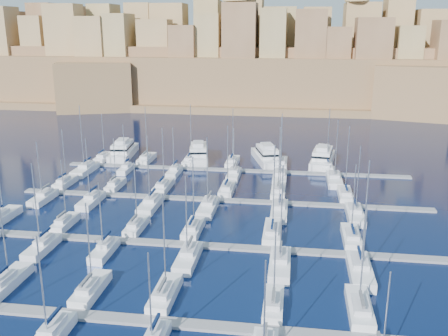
% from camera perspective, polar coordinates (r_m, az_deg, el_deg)
% --- Properties ---
extents(ground, '(600.00, 600.00, 0.00)m').
position_cam_1_polar(ground, '(92.43, -1.47, -5.85)').
color(ground, black).
rests_on(ground, ground).
extents(pontoon_near, '(84.00, 2.00, 0.40)m').
position_cam_1_polar(pontoon_near, '(62.72, -6.95, -17.10)').
color(pontoon_near, slate).
rests_on(pontoon_near, ground).
extents(pontoon_mid_near, '(84.00, 2.00, 0.40)m').
position_cam_1_polar(pontoon_mid_near, '(81.51, -2.91, -8.81)').
color(pontoon_mid_near, slate).
rests_on(pontoon_mid_near, ground).
extents(pontoon_mid_far, '(84.00, 2.00, 0.40)m').
position_cam_1_polar(pontoon_mid_far, '(101.59, -0.52, -3.67)').
color(pontoon_mid_far, slate).
rests_on(pontoon_mid_far, ground).
extents(pontoon_far, '(84.00, 2.00, 0.40)m').
position_cam_1_polar(pontoon_far, '(122.34, 1.05, -0.25)').
color(pontoon_far, slate).
rests_on(pontoon_far, ground).
extents(sailboat_1, '(2.80, 9.33, 14.88)m').
position_cam_1_polar(sailboat_1, '(75.65, -23.58, -11.81)').
color(sailboat_1, white).
rests_on(sailboat_1, ground).
extents(sailboat_2, '(2.64, 8.79, 12.94)m').
position_cam_1_polar(sailboat_2, '(70.14, -15.00, -13.23)').
color(sailboat_2, white).
rests_on(sailboat_2, ground).
extents(sailboat_3, '(2.77, 9.24, 14.66)m').
position_cam_1_polar(sailboat_3, '(67.25, -6.78, -14.09)').
color(sailboat_3, white).
rests_on(sailboat_3, ground).
extents(sailboat_4, '(2.44, 8.13, 11.92)m').
position_cam_1_polar(sailboat_4, '(64.91, 5.67, -15.28)').
color(sailboat_4, white).
rests_on(sailboat_4, ground).
extents(sailboat_5, '(2.84, 9.47, 13.89)m').
position_cam_1_polar(sailboat_5, '(66.01, 15.23, -15.21)').
color(sailboat_5, white).
rests_on(sailboat_5, ground).
extents(sailboat_8, '(2.64, 8.79, 13.44)m').
position_cam_1_polar(sailboat_8, '(62.19, -19.24, -17.70)').
color(sailboat_8, white).
rests_on(sailboat_8, ground).
extents(sailboat_12, '(2.83, 9.43, 15.19)m').
position_cam_1_polar(sailboat_12, '(99.89, -24.08, -5.13)').
color(sailboat_12, white).
rests_on(sailboat_12, ground).
extents(sailboat_13, '(2.34, 7.82, 12.43)m').
position_cam_1_polar(sailboat_13, '(93.23, -17.69, -5.96)').
color(sailboat_13, white).
rests_on(sailboat_13, ground).
extents(sailboat_14, '(2.45, 8.16, 12.34)m').
position_cam_1_polar(sailboat_14, '(88.62, -10.00, -6.58)').
color(sailboat_14, white).
rests_on(sailboat_14, ground).
extents(sailboat_15, '(2.68, 8.93, 13.53)m').
position_cam_1_polar(sailboat_15, '(86.46, -3.53, -6.93)').
color(sailboat_15, white).
rests_on(sailboat_15, ground).
extents(sailboat_16, '(2.93, 9.76, 16.01)m').
position_cam_1_polar(sailboat_16, '(85.26, 5.56, -7.29)').
color(sailboat_16, white).
rests_on(sailboat_16, ground).
extents(sailboat_17, '(2.81, 9.36, 13.33)m').
position_cam_1_polar(sailboat_17, '(85.60, 14.35, -7.66)').
color(sailboat_17, white).
rests_on(sailboat_17, ground).
extents(sailboat_19, '(2.61, 8.70, 14.88)m').
position_cam_1_polar(sailboat_19, '(84.64, -20.06, -8.44)').
color(sailboat_19, white).
rests_on(sailboat_19, ground).
extents(sailboat_20, '(2.42, 8.06, 12.17)m').
position_cam_1_polar(sailboat_20, '(80.76, -13.50, -9.09)').
color(sailboat_20, white).
rests_on(sailboat_20, ground).
extents(sailboat_21, '(2.85, 9.49, 13.95)m').
position_cam_1_polar(sailboat_21, '(76.40, -4.12, -10.15)').
color(sailboat_21, white).
rests_on(sailboat_21, ground).
extents(sailboat_22, '(3.02, 10.07, 16.26)m').
position_cam_1_polar(sailboat_22, '(74.62, 6.41, -10.86)').
color(sailboat_22, white).
rests_on(sailboat_22, ground).
extents(sailboat_23, '(3.17, 10.57, 17.47)m').
position_cam_1_polar(sailboat_23, '(75.04, 15.28, -11.19)').
color(sailboat_23, white).
rests_on(sailboat_23, ground).
extents(sailboat_24, '(2.51, 8.36, 12.96)m').
position_cam_1_polar(sailboat_24, '(116.53, -17.69, -1.58)').
color(sailboat_24, white).
rests_on(sailboat_24, ground).
extents(sailboat_25, '(2.36, 7.87, 11.38)m').
position_cam_1_polar(sailboat_25, '(111.77, -12.32, -1.93)').
color(sailboat_25, white).
rests_on(sailboat_25, ground).
extents(sailboat_26, '(2.79, 9.29, 13.82)m').
position_cam_1_polar(sailboat_26, '(109.20, -6.95, -2.08)').
color(sailboat_26, white).
rests_on(sailboat_26, ground).
extents(sailboat_27, '(2.77, 9.24, 14.69)m').
position_cam_1_polar(sailboat_27, '(106.45, 0.36, -2.43)').
color(sailboat_27, white).
rests_on(sailboat_27, ground).
extents(sailboat_28, '(2.89, 9.63, 14.70)m').
position_cam_1_polar(sailboat_28, '(105.77, 6.21, -2.65)').
color(sailboat_28, white).
rests_on(sailboat_28, ground).
extents(sailboat_29, '(2.76, 9.20, 15.32)m').
position_cam_1_polar(sailboat_29, '(106.08, 13.68, -2.97)').
color(sailboat_29, white).
rests_on(sailboat_29, ground).
extents(sailboat_30, '(2.62, 8.75, 12.78)m').
position_cam_1_polar(sailboat_30, '(107.73, -19.94, -3.21)').
color(sailboat_30, white).
rests_on(sailboat_30, ground).
extents(sailboat_31, '(2.76, 9.21, 13.82)m').
position_cam_1_polar(sailboat_31, '(103.16, -14.93, -3.61)').
color(sailboat_31, white).
rests_on(sailboat_31, ground).
extents(sailboat_32, '(3.01, 10.03, 14.86)m').
position_cam_1_polar(sailboat_32, '(98.68, -8.38, -4.11)').
color(sailboat_32, white).
rests_on(sailboat_32, ground).
extents(sailboat_33, '(2.99, 9.96, 14.86)m').
position_cam_1_polar(sailboat_33, '(96.17, -1.82, -4.48)').
color(sailboat_33, white).
rests_on(sailboat_33, ground).
extents(sailboat_34, '(3.00, 9.99, 16.73)m').
position_cam_1_polar(sailboat_34, '(94.84, 6.34, -4.86)').
color(sailboat_34, white).
rests_on(sailboat_34, ground).
extents(sailboat_35, '(2.97, 9.89, 14.23)m').
position_cam_1_polar(sailboat_35, '(95.58, 14.74, -5.16)').
color(sailboat_35, white).
rests_on(sailboat_35, ground).
extents(sailboat_36, '(2.56, 8.55, 12.63)m').
position_cam_1_polar(sailboat_36, '(135.80, -13.60, 1.16)').
color(sailboat_36, white).
rests_on(sailboat_36, ground).
extents(sailboat_37, '(2.83, 9.44, 14.53)m').
position_cam_1_polar(sailboat_37, '(132.36, -8.85, 1.06)').
color(sailboat_37, white).
rests_on(sailboat_37, ground).
extents(sailboat_38, '(2.91, 9.69, 15.53)m').
position_cam_1_polar(sailboat_38, '(129.55, -3.82, 0.89)').
color(sailboat_38, white).
rests_on(sailboat_38, ground).
extents(sailboat_39, '(2.83, 9.43, 14.78)m').
position_cam_1_polar(sailboat_39, '(127.65, 0.97, 0.69)').
color(sailboat_39, white).
rests_on(sailboat_39, ground).
extents(sailboat_40, '(3.08, 10.25, 13.68)m').
position_cam_1_polar(sailboat_40, '(127.12, 6.51, 0.53)').
color(sailboat_40, white).
rests_on(sailboat_40, ground).
extents(sailboat_41, '(2.67, 8.90, 15.34)m').
position_cam_1_polar(sailboat_41, '(126.71, 11.67, 0.24)').
color(sailboat_41, white).
rests_on(sailboat_41, ground).
extents(sailboat_42, '(3.24, 10.81, 16.74)m').
position_cam_1_polar(sailboat_42, '(125.70, -15.56, -0.13)').
color(sailboat_42, white).
rests_on(sailboat_42, ground).
extents(sailboat_43, '(2.17, 7.23, 12.14)m').
position_cam_1_polar(sailboat_43, '(123.78, -11.15, -0.12)').
color(sailboat_43, white).
rests_on(sailboat_43, ground).
extents(sailboat_44, '(2.46, 8.20, 11.99)m').
position_cam_1_polar(sailboat_44, '(119.89, -5.69, -0.41)').
color(sailboat_44, white).
rests_on(sailboat_44, ground).
extents(sailboat_45, '(2.71, 9.02, 12.17)m').
position_cam_1_polar(sailboat_45, '(116.95, 1.12, -0.75)').
color(sailboat_45, white).
rests_on(sailboat_45, ground).
extents(sailboat_46, '(3.09, 10.29, 15.21)m').
position_cam_1_polar(sailboat_46, '(115.56, 6.39, -1.04)').
color(sailboat_46, white).
rests_on(sailboat_46, ground).
extents(sailboat_47, '(3.16, 10.53, 14.83)m').
position_cam_1_polar(sailboat_47, '(115.78, 12.48, -1.29)').
color(sailboat_47, white).
rests_on(sailboat_47, ground).
extents(motor_yacht_a, '(6.80, 17.14, 5.25)m').
position_cam_1_polar(motor_yacht_a, '(138.13, -11.46, 1.97)').
color(motor_yacht_a, white).
rests_on(motor_yacht_a, ground).
extents(motor_yacht_b, '(7.77, 16.79, 5.25)m').
position_cam_1_polar(motor_yacht_b, '(132.40, -2.94, 1.67)').
color(motor_yacht_b, white).
rests_on(motor_yacht_b, ground).
extents(motor_yacht_c, '(9.50, 17.52, 5.25)m').
position_cam_1_polar(motor_yacht_c, '(130.47, 4.92, 1.42)').
color(motor_yacht_c, white).
rests_on(motor_yacht_c, ground).
extents(motor_yacht_d, '(7.43, 17.38, 5.25)m').
position_cam_1_polar(motor_yacht_d, '(130.50, 11.20, 1.17)').
color(motor_yacht_d, white).
rests_on(motor_yacht_d, ground).
extents(fortified_city, '(460.00, 108.95, 59.52)m').
position_cam_1_polar(fortified_city, '(241.10, 4.80, 11.21)').
color(fortified_city, brown).
rests_on(fortified_city, ground).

